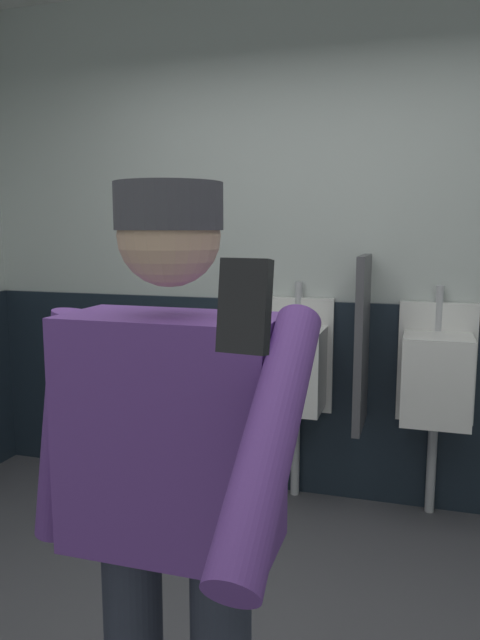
{
  "coord_description": "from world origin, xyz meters",
  "views": [
    {
      "loc": [
        0.57,
        -1.61,
        1.53
      ],
      "look_at": [
        0.03,
        0.16,
        1.25
      ],
      "focal_mm": 33.7,
      "sensor_mm": 36.0,
      "label": 1
    }
  ],
  "objects_px": {
    "urinal_left": "(293,367)",
    "person": "(172,488)",
    "urinal_middle": "(436,377)",
    "cell_phone": "(245,306)"
  },
  "relations": [
    {
      "from": "urinal_left",
      "to": "person",
      "type": "xyz_separation_m",
      "value": [
        0.15,
        -2.01,
        0.19
      ]
    },
    {
      "from": "urinal_left",
      "to": "urinal_middle",
      "type": "distance_m",
      "value": 0.75
    },
    {
      "from": "urinal_middle",
      "to": "person",
      "type": "bearing_deg",
      "value": -106.66
    },
    {
      "from": "urinal_left",
      "to": "urinal_middle",
      "type": "height_order",
      "value": "same"
    },
    {
      "from": "urinal_middle",
      "to": "person",
      "type": "xyz_separation_m",
      "value": [
        -0.6,
        -2.01,
        0.19
      ]
    },
    {
      "from": "urinal_middle",
      "to": "person",
      "type": "height_order",
      "value": "person"
    },
    {
      "from": "urinal_left",
      "to": "person",
      "type": "height_order",
      "value": "person"
    },
    {
      "from": "urinal_left",
      "to": "cell_phone",
      "type": "distance_m",
      "value": 2.64
    },
    {
      "from": "person",
      "to": "cell_phone",
      "type": "bearing_deg",
      "value": -57.69
    },
    {
      "from": "urinal_left",
      "to": "person",
      "type": "bearing_deg",
      "value": -85.76
    }
  ]
}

